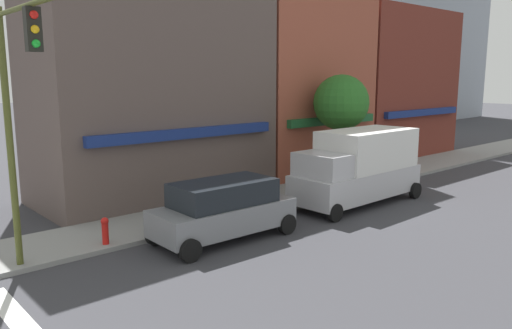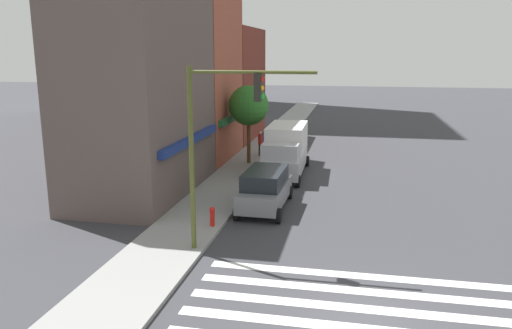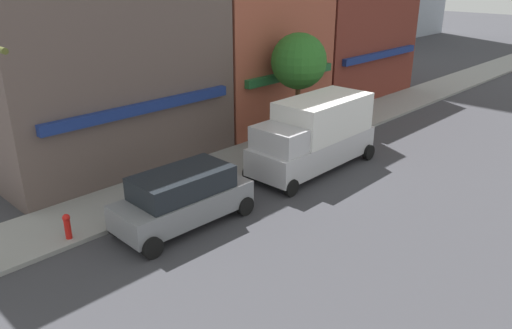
# 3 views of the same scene
# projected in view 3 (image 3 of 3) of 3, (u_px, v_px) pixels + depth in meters

# --- Properties ---
(storefront_row) EXTENTS (27.10, 5.30, 12.12)m
(storefront_row) POSITION_uv_depth(u_px,v_px,m) (244.00, 23.00, 25.67)
(storefront_row) COLOR brown
(storefront_row) RESTS_ON ground_plane
(suv_grey) EXTENTS (4.74, 2.12, 1.94)m
(suv_grey) POSITION_uv_depth(u_px,v_px,m) (183.00, 197.00, 16.48)
(suv_grey) COLOR slate
(suv_grey) RESTS_ON ground_plane
(box_truck_silver) EXTENTS (6.24, 2.42, 3.04)m
(box_truck_silver) POSITION_uv_depth(u_px,v_px,m) (315.00, 134.00, 20.97)
(box_truck_silver) COLOR #B7B7BC
(box_truck_silver) RESTS_ON ground_plane
(pedestrian_blue_shirt) EXTENTS (0.32, 0.32, 1.77)m
(pedestrian_blue_shirt) POSITION_uv_depth(u_px,v_px,m) (342.00, 110.00, 26.28)
(pedestrian_blue_shirt) COLOR #23232D
(pedestrian_blue_shirt) RESTS_ON sidewalk_left
(pedestrian_white_shirt) EXTENTS (0.32, 0.32, 1.77)m
(pedestrian_white_shirt) POSITION_uv_depth(u_px,v_px,m) (364.00, 107.00, 26.89)
(pedestrian_white_shirt) COLOR #23232D
(pedestrian_white_shirt) RESTS_ON sidewalk_left
(pedestrian_red_jacket) EXTENTS (0.32, 0.32, 1.77)m
(pedestrian_red_jacket) POSITION_uv_depth(u_px,v_px,m) (331.00, 113.00, 25.82)
(pedestrian_red_jacket) COLOR #23232D
(pedestrian_red_jacket) RESTS_ON sidewalk_left
(fire_hydrant) EXTENTS (0.24, 0.24, 0.84)m
(fire_hydrant) POSITION_uv_depth(u_px,v_px,m) (67.00, 225.00, 15.56)
(fire_hydrant) COLOR red
(fire_hydrant) RESTS_ON sidewalk_left
(street_tree) EXTENTS (2.64, 2.64, 5.17)m
(street_tree) POSITION_uv_depth(u_px,v_px,m) (299.00, 62.00, 23.38)
(street_tree) COLOR brown
(street_tree) RESTS_ON sidewalk_left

